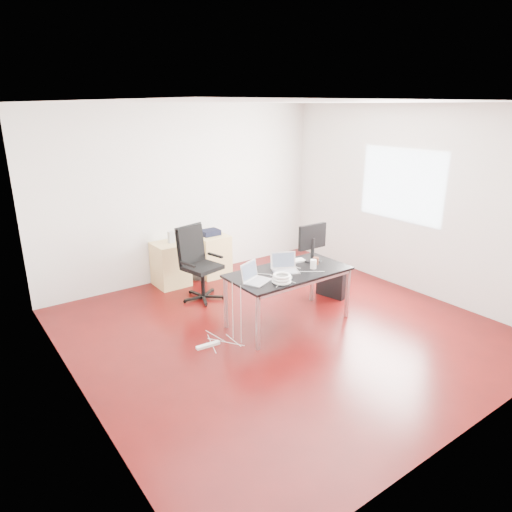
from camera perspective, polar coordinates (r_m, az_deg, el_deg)
room_shell at (r=5.54m, az=3.64°, el=4.05°), size 5.00×5.00×5.00m
desk at (r=5.92m, az=4.11°, el=-2.37°), size 1.60×0.80×0.73m
office_chair at (r=6.77m, az=-7.27°, el=-0.42°), size 0.57×0.59×1.08m
filing_cabinet_left at (r=7.40m, az=-10.62°, el=-1.02°), size 0.50×0.50×0.70m
filing_cabinet_right at (r=7.74m, az=-5.52°, el=0.08°), size 0.50×0.50×0.70m
pc_tower at (r=7.01m, az=9.53°, el=-3.22°), size 0.30×0.48×0.44m
wastebasket at (r=7.69m, az=-7.46°, el=-1.78°), size 0.29×0.29×0.28m
power_strip at (r=5.62m, az=-6.02°, el=-11.03°), size 0.30×0.08×0.04m
laptop_left at (r=5.53m, az=-0.15°, el=-2.66°), size 0.40×0.36×0.23m
laptop_right at (r=5.88m, az=3.66°, el=-1.36°), size 0.41×0.37×0.23m
monitor at (r=6.25m, az=7.05°, el=1.93°), size 0.45×0.26×0.51m
keyboard at (r=6.23m, az=4.18°, el=-0.69°), size 0.46×0.24×0.02m
cup_white at (r=6.01m, az=7.17°, el=-1.01°), size 0.10×0.10×0.12m
cup_brown at (r=6.17m, az=7.49°, el=-0.60°), size 0.10×0.10×0.10m
cable_coil at (r=5.50m, az=3.24°, el=-2.82°), size 0.24×0.24×0.11m
power_adapter at (r=5.65m, az=4.07°, el=-2.67°), size 0.07×0.07×0.03m
speaker at (r=7.30m, az=-10.55°, el=2.34°), size 0.09×0.08×0.18m
navy_garment at (r=7.65m, az=-5.76°, el=2.95°), size 0.30×0.24×0.09m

